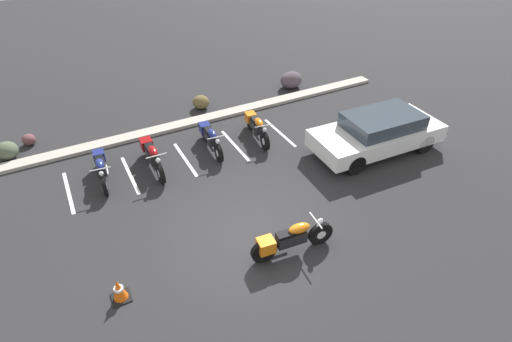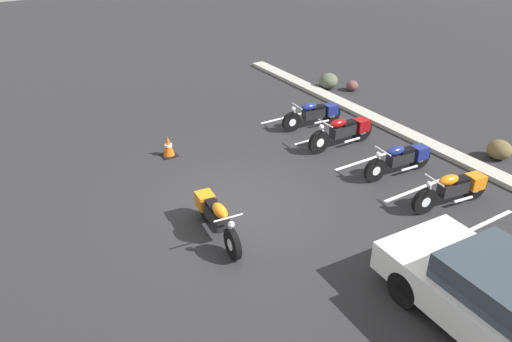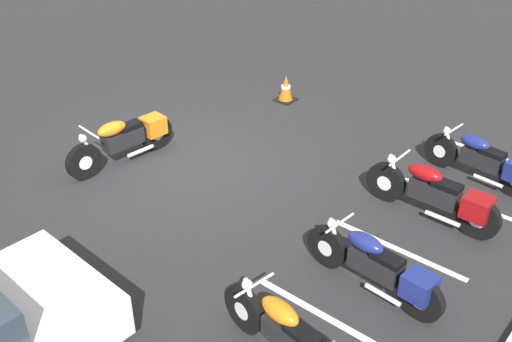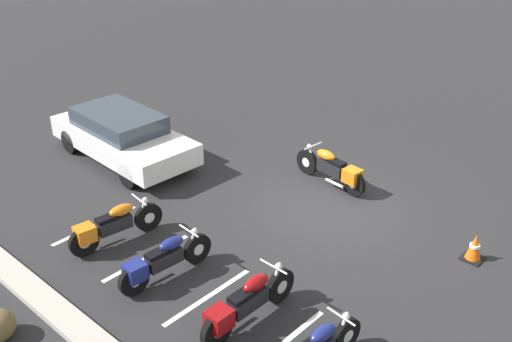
# 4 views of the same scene
# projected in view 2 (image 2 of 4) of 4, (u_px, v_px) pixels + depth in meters

# --- Properties ---
(ground) EXTENTS (60.00, 60.00, 0.00)m
(ground) POSITION_uv_depth(u_px,v_px,m) (240.00, 208.00, 11.26)
(ground) COLOR #262628
(motorcycle_orange_featured) EXTENTS (2.13, 0.62, 0.84)m
(motorcycle_orange_featured) POSITION_uv_depth(u_px,v_px,m) (216.00, 216.00, 10.17)
(motorcycle_orange_featured) COLOR black
(motorcycle_orange_featured) RESTS_ON ground
(parked_bike_0) EXTENTS (0.58, 2.00, 0.79)m
(parked_bike_0) POSITION_uv_depth(u_px,v_px,m) (315.00, 114.00, 15.03)
(parked_bike_0) COLOR black
(parked_bike_0) RESTS_ON ground
(parked_bike_1) EXTENTS (0.61, 2.18, 0.86)m
(parked_bike_1) POSITION_uv_depth(u_px,v_px,m) (345.00, 131.00, 13.84)
(parked_bike_1) COLOR black
(parked_bike_1) RESTS_ON ground
(parked_bike_2) EXTENTS (0.58, 2.06, 0.81)m
(parked_bike_2) POSITION_uv_depth(u_px,v_px,m) (402.00, 158.00, 12.44)
(parked_bike_2) COLOR black
(parked_bike_2) RESTS_ON ground
(parked_bike_3) EXTENTS (0.66, 2.08, 0.82)m
(parked_bike_3) POSITION_uv_depth(u_px,v_px,m) (455.00, 188.00, 11.16)
(parked_bike_3) COLOR black
(parked_bike_3) RESTS_ON ground
(concrete_curb) EXTENTS (18.00, 0.50, 0.12)m
(concrete_curb) POSITION_uv_depth(u_px,v_px,m) (427.00, 143.00, 14.06)
(concrete_curb) COLOR #A8A399
(concrete_curb) RESTS_ON ground
(landscape_rock_1) EXTENTS (0.90, 0.90, 0.52)m
(landscape_rock_1) POSITION_uv_depth(u_px,v_px,m) (499.00, 150.00, 13.25)
(landscape_rock_1) COLOR brown
(landscape_rock_1) RESTS_ON ground
(landscape_rock_2) EXTENTS (0.94, 0.95, 0.55)m
(landscape_rock_2) POSITION_uv_depth(u_px,v_px,m) (328.00, 81.00, 18.13)
(landscape_rock_2) COLOR #4A5540
(landscape_rock_2) RESTS_ON ground
(landscape_rock_3) EXTENTS (0.56, 0.58, 0.37)m
(landscape_rock_3) POSITION_uv_depth(u_px,v_px,m) (352.00, 86.00, 17.95)
(landscape_rock_3) COLOR brown
(landscape_rock_3) RESTS_ON ground
(traffic_cone) EXTENTS (0.40, 0.40, 0.57)m
(traffic_cone) POSITION_uv_depth(u_px,v_px,m) (168.00, 147.00, 13.39)
(traffic_cone) COLOR black
(traffic_cone) RESTS_ON ground
(stall_line_0) EXTENTS (0.10, 2.10, 0.00)m
(stall_line_0) POSITION_uv_depth(u_px,v_px,m) (289.00, 116.00, 15.92)
(stall_line_0) COLOR white
(stall_line_0) RESTS_ON ground
(stall_line_1) EXTENTS (0.10, 2.10, 0.00)m
(stall_line_1) POSITION_uv_depth(u_px,v_px,m) (324.00, 136.00, 14.60)
(stall_line_1) COLOR white
(stall_line_1) RESTS_ON ground
(stall_line_2) EXTENTS (0.10, 2.10, 0.00)m
(stall_line_2) POSITION_uv_depth(u_px,v_px,m) (366.00, 160.00, 13.28)
(stall_line_2) COLOR white
(stall_line_2) RESTS_ON ground
(stall_line_3) EXTENTS (0.10, 2.10, 0.00)m
(stall_line_3) POSITION_uv_depth(u_px,v_px,m) (417.00, 189.00, 11.97)
(stall_line_3) COLOR white
(stall_line_3) RESTS_ON ground
(stall_line_4) EXTENTS (0.10, 2.10, 0.00)m
(stall_line_4) POSITION_uv_depth(u_px,v_px,m) (481.00, 225.00, 10.65)
(stall_line_4) COLOR white
(stall_line_4) RESTS_ON ground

